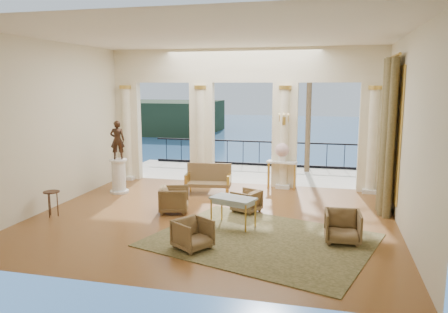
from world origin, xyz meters
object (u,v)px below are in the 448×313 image
(game_table, at_px, (233,201))
(pedestal, at_px, (119,177))
(settee, at_px, (209,179))
(statue, at_px, (117,140))
(side_table, at_px, (52,195))
(armchair_a, at_px, (193,233))
(armchair_c, at_px, (246,200))
(armchair_b, at_px, (343,225))
(console_table, at_px, (282,166))
(armchair_d, at_px, (174,198))

(game_table, distance_m, pedestal, 4.79)
(settee, bearing_deg, statue, -174.86)
(game_table, distance_m, side_table, 4.68)
(settee, bearing_deg, armchair_a, -85.41)
(pedestal, xyz_separation_m, side_table, (-0.50, -2.67, 0.06))
(armchair_c, bearing_deg, pedestal, -81.85)
(armchair_b, relative_size, armchair_c, 1.15)
(armchair_b, relative_size, game_table, 0.65)
(armchair_b, bearing_deg, pedestal, 153.59)
(armchair_a, height_order, side_table, armchair_a)
(armchair_c, bearing_deg, armchair_b, 77.70)
(settee, bearing_deg, console_table, 21.16)
(console_table, xyz_separation_m, side_table, (-5.36, -4.42, -0.18))
(console_table, bearing_deg, side_table, -131.74)
(armchair_a, distance_m, side_table, 4.37)
(armchair_b, height_order, armchair_c, armchair_b)
(armchair_a, xyz_separation_m, armchair_c, (0.57, 2.83, -0.01))
(armchair_a, bearing_deg, armchair_c, 21.62)
(side_table, bearing_deg, armchair_a, -16.87)
(armchair_b, height_order, game_table, armchair_b)
(armchair_b, height_order, statue, statue)
(armchair_a, xyz_separation_m, statue, (-3.68, 3.94, 1.32))
(armchair_b, relative_size, side_table, 1.15)
(armchair_c, distance_m, game_table, 1.28)
(game_table, bearing_deg, console_table, 98.77)
(armchair_d, bearing_deg, armchair_a, -166.56)
(statue, bearing_deg, armchair_b, 136.61)
(armchair_b, relative_size, console_table, 0.76)
(pedestal, distance_m, statue, 1.15)
(armchair_c, relative_size, pedestal, 0.62)
(armchair_a, relative_size, armchair_d, 0.92)
(armchair_b, relative_size, statue, 0.63)
(settee, height_order, console_table, settee)
(armchair_a, xyz_separation_m, pedestal, (-3.68, 3.94, 0.17))
(armchair_c, xyz_separation_m, side_table, (-4.75, -1.57, 0.24))
(pedestal, distance_m, side_table, 2.72)
(game_table, relative_size, console_table, 1.17)
(armchair_d, xyz_separation_m, game_table, (1.78, -0.78, 0.26))
(armchair_b, distance_m, settee, 5.22)
(armchair_a, bearing_deg, game_table, 15.83)
(armchair_d, bearing_deg, side_table, 96.01)
(armchair_a, height_order, pedestal, pedestal)
(statue, bearing_deg, settee, 171.81)
(armchair_d, relative_size, console_table, 0.76)
(armchair_c, bearing_deg, armchair_a, 11.37)
(armchair_d, bearing_deg, console_table, -51.50)
(settee, height_order, game_table, settee)
(settee, height_order, statue, statue)
(armchair_c, bearing_deg, settee, -115.53)
(armchair_a, height_order, console_table, console_table)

